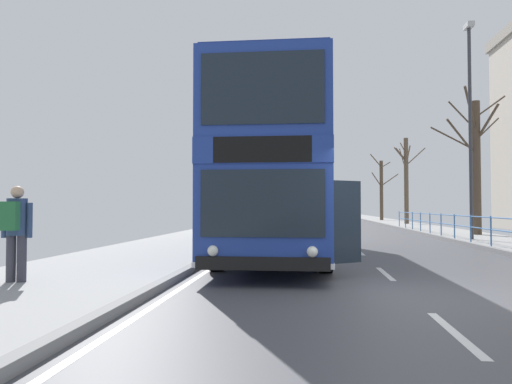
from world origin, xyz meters
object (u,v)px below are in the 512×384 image
(bare_tree_far_01, at_px, (406,178))
(bare_tree_far_02, at_px, (381,189))
(pedestrian_companion, at_px, (16,226))
(bare_tree_far_00, at_px, (476,163))
(double_decker_bus_main, at_px, (279,176))
(street_lamp_far_side, at_px, (470,115))

(bare_tree_far_01, relative_size, bare_tree_far_02, 1.04)
(pedestrian_companion, xyz_separation_m, bare_tree_far_00, (13.11, 15.42, 2.41))
(double_decker_bus_main, relative_size, street_lamp_far_side, 1.30)
(double_decker_bus_main, distance_m, street_lamp_far_side, 9.87)
(double_decker_bus_main, height_order, bare_tree_far_02, bare_tree_far_02)
(bare_tree_far_00, xyz_separation_m, bare_tree_far_01, (-0.30, 14.11, 0.13))
(pedestrian_companion, height_order, street_lamp_far_side, street_lamp_far_side)
(double_decker_bus_main, relative_size, bare_tree_far_01, 1.72)
(bare_tree_far_00, relative_size, bare_tree_far_02, 1.07)
(pedestrian_companion, bearing_deg, bare_tree_far_02, 72.42)
(double_decker_bus_main, height_order, street_lamp_far_side, street_lamp_far_side)
(bare_tree_far_00, height_order, bare_tree_far_02, bare_tree_far_00)
(double_decker_bus_main, height_order, pedestrian_companion, double_decker_bus_main)
(pedestrian_companion, relative_size, bare_tree_far_01, 0.25)
(pedestrian_companion, distance_m, street_lamp_far_side, 17.31)
(double_decker_bus_main, distance_m, bare_tree_far_02, 34.07)
(street_lamp_far_side, bearing_deg, bare_tree_far_00, 68.05)
(bare_tree_far_02, bearing_deg, street_lamp_far_side, -91.48)
(pedestrian_companion, relative_size, bare_tree_far_00, 0.25)
(double_decker_bus_main, distance_m, pedestrian_companion, 7.66)
(street_lamp_far_side, distance_m, bare_tree_far_02, 27.34)
(street_lamp_far_side, height_order, bare_tree_far_01, street_lamp_far_side)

